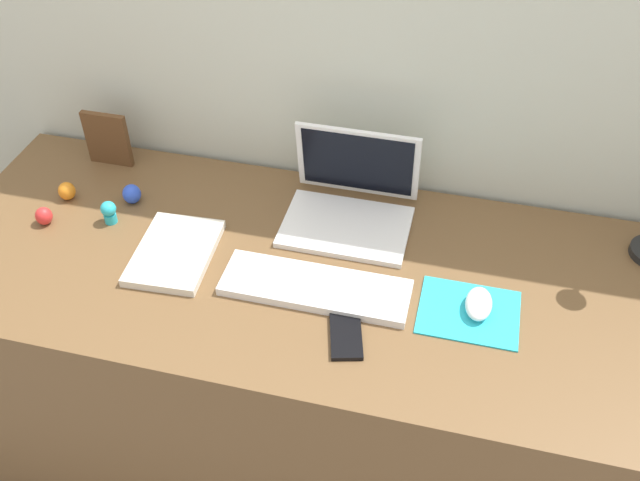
% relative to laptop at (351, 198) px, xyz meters
% --- Properties ---
extents(ground_plane, '(6.00, 6.00, 0.00)m').
position_rel_laptop_xyz_m(ground_plane, '(-0.04, -0.21, -0.79)').
color(ground_plane, slate).
extents(back_wall, '(2.98, 0.05, 1.66)m').
position_rel_laptop_xyz_m(back_wall, '(-0.04, 0.18, 0.03)').
color(back_wall, beige).
rests_on(back_wall, ground_plane).
extents(desk, '(1.78, 0.70, 0.74)m').
position_rel_laptop_xyz_m(desk, '(-0.04, -0.21, -0.42)').
color(desk, brown).
rests_on(desk, ground_plane).
extents(laptop, '(0.30, 0.25, 0.21)m').
position_rel_laptop_xyz_m(laptop, '(0.00, 0.00, 0.00)').
color(laptop, white).
rests_on(laptop, desk).
extents(keyboard, '(0.41, 0.13, 0.02)m').
position_rel_laptop_xyz_m(keyboard, '(-0.02, -0.27, -0.04)').
color(keyboard, white).
rests_on(keyboard, desk).
extents(mousepad, '(0.21, 0.17, 0.00)m').
position_rel_laptop_xyz_m(mousepad, '(0.31, -0.26, -0.05)').
color(mousepad, '#28B7CC').
rests_on(mousepad, desk).
extents(mouse, '(0.06, 0.10, 0.03)m').
position_rel_laptop_xyz_m(mouse, '(0.33, -0.25, -0.03)').
color(mouse, white).
rests_on(mouse, mousepad).
extents(cell_phone, '(0.10, 0.14, 0.01)m').
position_rel_laptop_xyz_m(cell_phone, '(0.07, -0.38, -0.05)').
color(cell_phone, black).
rests_on(cell_phone, desk).
extents(notebook_pad, '(0.18, 0.25, 0.02)m').
position_rel_laptop_xyz_m(notebook_pad, '(-0.36, -0.24, -0.04)').
color(notebook_pad, silver).
rests_on(notebook_pad, desk).
extents(picture_frame, '(0.12, 0.02, 0.15)m').
position_rel_laptop_xyz_m(picture_frame, '(-0.67, 0.06, 0.02)').
color(picture_frame, brown).
rests_on(picture_frame, desk).
extents(toy_figurine_cyan, '(0.04, 0.04, 0.06)m').
position_rel_laptop_xyz_m(toy_figurine_cyan, '(-0.56, -0.16, -0.02)').
color(toy_figurine_cyan, '#28B7CC').
rests_on(toy_figurine_cyan, desk).
extents(toy_figurine_blue, '(0.05, 0.05, 0.05)m').
position_rel_laptop_xyz_m(toy_figurine_blue, '(-0.54, -0.08, -0.03)').
color(toy_figurine_blue, blue).
rests_on(toy_figurine_blue, desk).
extents(toy_figurine_orange, '(0.04, 0.04, 0.05)m').
position_rel_laptop_xyz_m(toy_figurine_orange, '(-0.70, -0.11, -0.03)').
color(toy_figurine_orange, orange).
rests_on(toy_figurine_orange, desk).
extents(toy_figurine_red, '(0.04, 0.04, 0.04)m').
position_rel_laptop_xyz_m(toy_figurine_red, '(-0.71, -0.21, -0.03)').
color(toy_figurine_red, red).
rests_on(toy_figurine_red, desk).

